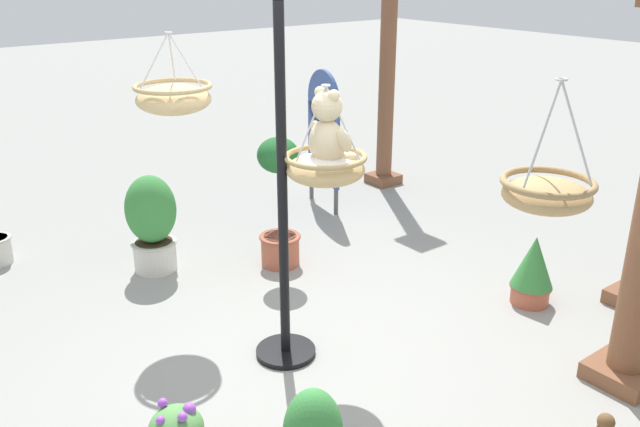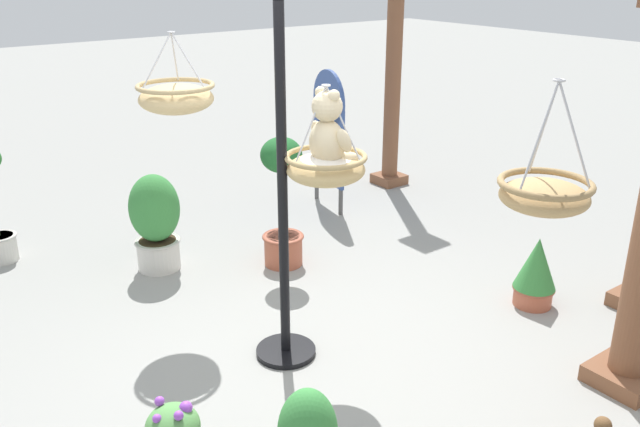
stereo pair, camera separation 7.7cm
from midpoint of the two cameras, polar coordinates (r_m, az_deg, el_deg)
name	(u,v)px [view 2 (the right image)]	position (r m, az deg, el deg)	size (l,w,h in m)	color
ground_plane	(317,360)	(4.97, 0.15, -12.42)	(40.00, 40.00, 0.00)	gray
display_pole_central	(284,250)	(4.64, -2.64, -3.10)	(0.44, 0.44, 2.64)	black
hanging_basket_with_teddy	(326,167)	(4.45, 0.99, 4.00)	(0.56, 0.56, 0.66)	tan
teddy_bear	(329,133)	(4.41, 1.26, 6.89)	(0.36, 0.32, 0.52)	beige
hanging_basket_left_high	(176,97)	(5.24, -11.78, 9.73)	(0.59, 0.59, 0.61)	tan
hanging_basket_right_low	(544,194)	(3.55, 19.23, 1.61)	(0.48, 0.48, 0.67)	tan
greenhouse_pillar_right	(393,69)	(8.32, 6.56, 12.17)	(0.37, 0.37, 3.02)	brown
potted_plant_fern_front	(536,272)	(5.83, 18.32, -4.79)	(0.35, 0.35, 0.61)	#AD563D
potted_plant_flowering_red	(282,202)	(6.15, -2.89, 1.00)	(0.40, 0.40, 1.24)	#AD563D
potted_plant_bushy_green	(155,221)	(6.28, -13.55, -0.59)	(0.46, 0.46, 0.92)	beige
display_sign_board	(329,128)	(7.56, 1.04, 7.32)	(0.69, 0.16, 1.59)	#334C8C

